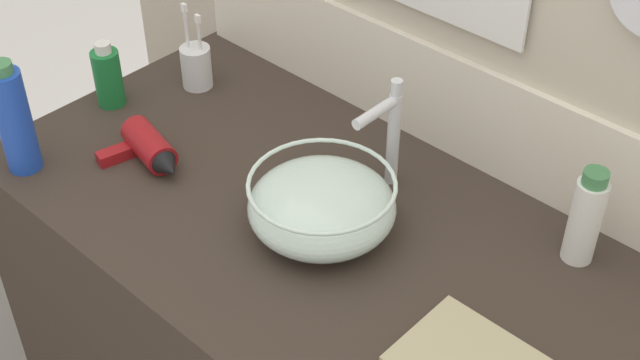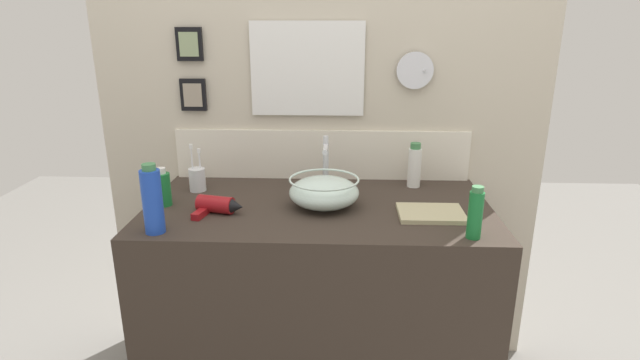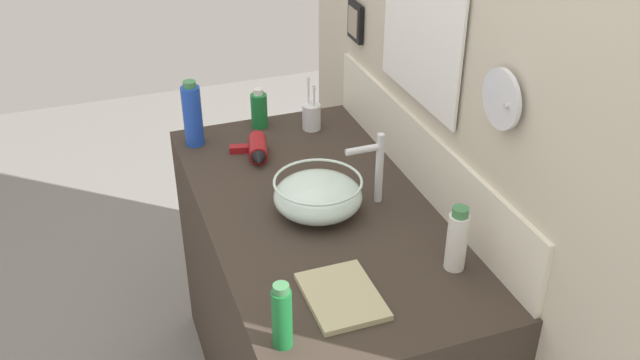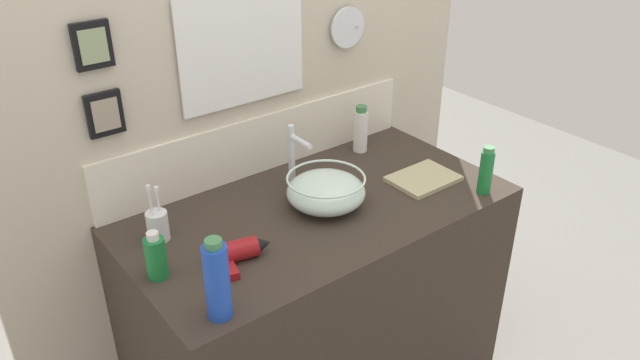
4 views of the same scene
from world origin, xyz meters
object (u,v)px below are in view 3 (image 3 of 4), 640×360
object	(u,v)px
glass_bowl_sink	(318,196)
faucet	(375,164)
soap_dispenser	(259,110)
lotion_bottle	(457,240)
spray_bottle	(193,115)
hand_towel	(342,296)
hair_drier	(257,150)
shampoo_bottle	(282,317)
toothbrush_cup	(311,116)

from	to	relation	value
glass_bowl_sink	faucet	bearing A→B (deg)	90.00
soap_dispenser	lotion_bottle	bearing A→B (deg)	15.08
glass_bowl_sink	lotion_bottle	xyz separation A→B (m)	(0.37, 0.25, 0.03)
faucet	soap_dispenser	world-z (taller)	faucet
faucet	soap_dispenser	bearing A→B (deg)	-162.61
faucet	lotion_bottle	distance (m)	0.37
spray_bottle	hand_towel	size ratio (longest dim) A/B	1.01
spray_bottle	glass_bowl_sink	bearing A→B (deg)	25.23
glass_bowl_sink	hair_drier	world-z (taller)	glass_bowl_sink
lotion_bottle	shampoo_bottle	bearing A→B (deg)	-76.61
faucet	spray_bottle	world-z (taller)	spray_bottle
faucet	hair_drier	world-z (taller)	faucet
faucet	spray_bottle	bearing A→B (deg)	-141.40
lotion_bottle	soap_dispenser	distance (m)	1.00
toothbrush_cup	shampoo_bottle	distance (m)	1.09
glass_bowl_sink	soap_dispenser	bearing A→B (deg)	-179.05
toothbrush_cup	hand_towel	distance (m)	0.93
glass_bowl_sink	hand_towel	size ratio (longest dim) A/B	1.12
faucet	lotion_bottle	xyz separation A→B (m)	(0.37, 0.07, -0.04)
hair_drier	toothbrush_cup	bearing A→B (deg)	120.20
hair_drier	toothbrush_cup	size ratio (longest dim) A/B	0.93
glass_bowl_sink	hand_towel	xyz separation A→B (m)	(0.38, -0.07, -0.05)
hair_drier	hand_towel	xyz separation A→B (m)	(0.76, 0.01, -0.02)
glass_bowl_sink	hand_towel	world-z (taller)	glass_bowl_sink
faucet	hand_towel	bearing A→B (deg)	-33.25
glass_bowl_sink	soap_dispenser	distance (m)	0.60
soap_dispenser	hand_towel	xyz separation A→B (m)	(0.99, -0.06, -0.06)
hair_drier	lotion_bottle	size ratio (longest dim) A/B	0.97
glass_bowl_sink	lotion_bottle	bearing A→B (deg)	34.42
hand_towel	faucet	bearing A→B (deg)	146.75
toothbrush_cup	lotion_bottle	size ratio (longest dim) A/B	1.05
shampoo_bottle	soap_dispenser	bearing A→B (deg)	167.15
hand_towel	toothbrush_cup	bearing A→B (deg)	165.51
glass_bowl_sink	hair_drier	size ratio (longest dim) A/B	1.44
toothbrush_cup	soap_dispenser	size ratio (longest dim) A/B	1.34
soap_dispenser	hair_drier	bearing A→B (deg)	-17.92
faucet	shampoo_bottle	xyz separation A→B (m)	(0.49, -0.44, -0.05)
lotion_bottle	toothbrush_cup	bearing A→B (deg)	-174.18
glass_bowl_sink	shampoo_bottle	xyz separation A→B (m)	(0.49, -0.26, 0.03)
hair_drier	spray_bottle	size ratio (longest dim) A/B	0.78
toothbrush_cup	hand_towel	size ratio (longest dim) A/B	0.84
toothbrush_cup	shampoo_bottle	xyz separation A→B (m)	(1.01, -0.42, 0.03)
lotion_bottle	hand_towel	size ratio (longest dim) A/B	0.80
glass_bowl_sink	shampoo_bottle	world-z (taller)	shampoo_bottle
faucet	toothbrush_cup	xyz separation A→B (m)	(-0.52, -0.02, -0.08)
faucet	shampoo_bottle	world-z (taller)	faucet
hair_drier	lotion_bottle	xyz separation A→B (m)	(0.74, 0.33, 0.06)
toothbrush_cup	lotion_bottle	world-z (taller)	toothbrush_cup
glass_bowl_sink	toothbrush_cup	world-z (taller)	toothbrush_cup
lotion_bottle	hand_towel	bearing A→B (deg)	-86.73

